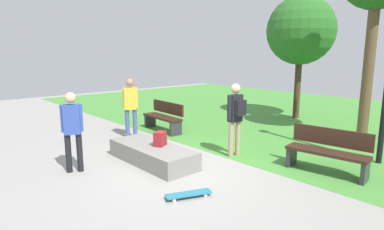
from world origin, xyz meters
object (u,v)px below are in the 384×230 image
at_px(park_bench_center_lawn, 328,150).
at_px(pedestrian_with_backpack, 236,113).
at_px(skater_watching, 130,103).
at_px(concrete_ledge, 152,154).
at_px(backpack_on_ledge, 160,139).
at_px(tree_young_birch, 301,31).
at_px(skateboard_by_ledge, 189,194).
at_px(skater_performing_trick, 72,126).
at_px(park_bench_far_right, 164,116).

distance_m(park_bench_center_lawn, pedestrian_with_backpack, 2.14).
distance_m(skater_watching, pedestrian_with_backpack, 3.29).
xyz_separation_m(concrete_ledge, backpack_on_ledge, (0.13, 0.13, 0.36)).
bearing_deg(tree_young_birch, pedestrian_with_backpack, -73.74).
distance_m(backpack_on_ledge, pedestrian_with_backpack, 1.86).
xyz_separation_m(concrete_ledge, pedestrian_with_backpack, (0.94, 1.73, 0.85)).
height_order(park_bench_center_lawn, tree_young_birch, tree_young_birch).
bearing_deg(concrete_ledge, park_bench_center_lawn, 38.38).
height_order(skater_watching, pedestrian_with_backpack, pedestrian_with_backpack).
relative_size(backpack_on_ledge, skateboard_by_ledge, 0.39).
height_order(skateboard_by_ledge, tree_young_birch, tree_young_birch).
distance_m(skater_performing_trick, park_bench_center_lawn, 5.24).
height_order(backpack_on_ledge, skater_watching, skater_watching).
bearing_deg(concrete_ledge, pedestrian_with_backpack, 61.42).
height_order(park_bench_far_right, tree_young_birch, tree_young_birch).
bearing_deg(concrete_ledge, park_bench_far_right, 138.07).
bearing_deg(park_bench_far_right, tree_young_birch, 71.67).
bearing_deg(park_bench_far_right, skateboard_by_ledge, -32.11).
distance_m(skater_watching, tree_young_birch, 6.79).
distance_m(skater_performing_trick, tree_young_birch, 8.85).
bearing_deg(skater_performing_trick, park_bench_center_lawn, 47.62).
distance_m(skateboard_by_ledge, park_bench_center_lawn, 3.10).
xyz_separation_m(skater_watching, park_bench_far_right, (-0.04, 1.22, -0.53)).
height_order(skater_performing_trick, pedestrian_with_backpack, pedestrian_with_backpack).
distance_m(concrete_ledge, pedestrian_with_backpack, 2.14).
xyz_separation_m(skater_watching, tree_young_birch, (1.61, 6.21, 2.20)).
xyz_separation_m(backpack_on_ledge, skater_watching, (-2.34, 0.68, 0.46)).
bearing_deg(pedestrian_with_backpack, park_bench_far_right, 174.68).
bearing_deg(skater_watching, park_bench_far_right, 91.94).
relative_size(concrete_ledge, backpack_on_ledge, 7.17).
distance_m(skater_performing_trick, skateboard_by_ledge, 2.83).
height_order(skateboard_by_ledge, park_bench_far_right, park_bench_far_right).
bearing_deg(skater_watching, pedestrian_with_backpack, 16.29).
xyz_separation_m(backpack_on_ledge, pedestrian_with_backpack, (0.81, 1.60, 0.49)).
height_order(concrete_ledge, skater_watching, skater_watching).
xyz_separation_m(skater_performing_trick, park_bench_center_lawn, (3.52, 3.85, -0.49)).
xyz_separation_m(skater_performing_trick, skater_watching, (-1.62, 2.35, 0.04)).
relative_size(concrete_ledge, skater_performing_trick, 1.38).
distance_m(park_bench_far_right, park_bench_center_lawn, 5.19).
xyz_separation_m(concrete_ledge, skateboard_by_ledge, (1.92, -0.59, -0.13)).
xyz_separation_m(backpack_on_ledge, park_bench_far_right, (-2.38, 1.90, -0.07)).
height_order(backpack_on_ledge, skateboard_by_ledge, backpack_on_ledge).
height_order(skateboard_by_ledge, park_bench_center_lawn, park_bench_center_lawn).
relative_size(skater_watching, park_bench_far_right, 1.06).
xyz_separation_m(park_bench_center_lawn, pedestrian_with_backpack, (-1.98, -0.59, 0.57)).
bearing_deg(park_bench_center_lawn, park_bench_far_right, -176.81).
bearing_deg(skateboard_by_ledge, concrete_ledge, 162.83).
height_order(concrete_ledge, backpack_on_ledge, backpack_on_ledge).
relative_size(backpack_on_ledge, pedestrian_with_backpack, 0.18).
bearing_deg(concrete_ledge, backpack_on_ledge, 45.67).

